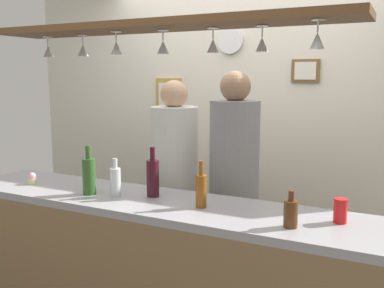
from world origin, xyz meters
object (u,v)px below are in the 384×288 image
at_px(picture_frame_upper_small, 305,71).
at_px(bottle_beer_brown_stubby, 291,213).
at_px(drink_can, 340,211).
at_px(picture_frame_caricature, 169,97).
at_px(person_left_white_patterned_shirt, 175,173).
at_px(person_right_grey_shirt, 234,173).
at_px(bottle_soda_clear, 115,181).
at_px(bottle_champagne_green, 89,175).
at_px(bottle_wine_dark_red, 153,177).
at_px(cupcake, 32,179).
at_px(bottle_beer_amber_tall, 201,189).
at_px(wall_clock, 230,41).

bearing_deg(picture_frame_upper_small, bottle_beer_brown_stubby, -79.40).
relative_size(drink_can, picture_frame_upper_small, 0.55).
distance_m(bottle_beer_brown_stubby, picture_frame_caricature, 2.19).
distance_m(person_left_white_patterned_shirt, picture_frame_caricature, 1.04).
distance_m(person_right_grey_shirt, bottle_soda_clear, 0.84).
bearing_deg(bottle_champagne_green, bottle_wine_dark_red, 19.36).
bearing_deg(picture_frame_caricature, bottle_soda_clear, -72.71).
xyz_separation_m(bottle_champagne_green, picture_frame_upper_small, (0.96, 1.48, 0.64)).
bearing_deg(bottle_soda_clear, person_right_grey_shirt, 53.51).
height_order(person_right_grey_shirt, picture_frame_upper_small, picture_frame_upper_small).
distance_m(person_right_grey_shirt, cupcake, 1.36).
relative_size(bottle_wine_dark_red, cupcake, 3.85).
bearing_deg(person_right_grey_shirt, picture_frame_upper_small, 69.02).
bearing_deg(picture_frame_upper_small, drink_can, -70.07).
xyz_separation_m(person_left_white_patterned_shirt, person_right_grey_shirt, (0.46, -0.00, 0.04)).
height_order(drink_can, cupcake, drink_can).
bearing_deg(bottle_beer_amber_tall, person_left_white_patterned_shirt, 128.80).
height_order(bottle_soda_clear, bottle_beer_amber_tall, bottle_beer_amber_tall).
height_order(person_right_grey_shirt, cupcake, person_right_grey_shirt).
bearing_deg(drink_can, bottle_wine_dark_red, -179.66).
relative_size(person_left_white_patterned_shirt, cupcake, 21.79).
bearing_deg(bottle_beer_amber_tall, bottle_wine_dark_red, 169.09).
height_order(bottle_soda_clear, bottle_beer_brown_stubby, bottle_soda_clear).
height_order(person_left_white_patterned_shirt, picture_frame_caricature, picture_frame_caricature).
height_order(person_right_grey_shirt, bottle_beer_amber_tall, person_right_grey_shirt).
bearing_deg(bottle_wine_dark_red, picture_frame_upper_small, 66.41).
height_order(person_left_white_patterned_shirt, bottle_soda_clear, person_left_white_patterned_shirt).
relative_size(person_right_grey_shirt, bottle_champagne_green, 5.88).
distance_m(bottle_wine_dark_red, bottle_beer_brown_stubby, 0.89).
relative_size(person_right_grey_shirt, picture_frame_caricature, 5.19).
distance_m(bottle_champagne_green, bottle_beer_brown_stubby, 1.24).
distance_m(person_right_grey_shirt, bottle_champagne_green, 0.98).
relative_size(bottle_beer_amber_tall, picture_frame_caricature, 0.76).
relative_size(bottle_wine_dark_red, bottle_beer_amber_tall, 1.15).
xyz_separation_m(bottle_beer_brown_stubby, cupcake, (-1.75, 0.06, -0.03)).
bearing_deg(bottle_wine_dark_red, drink_can, 0.34).
distance_m(person_left_white_patterned_shirt, picture_frame_upper_small, 1.31).
xyz_separation_m(person_left_white_patterned_shirt, bottle_champagne_green, (-0.20, -0.71, 0.11)).
relative_size(bottle_champagne_green, cupcake, 3.85).
bearing_deg(bottle_soda_clear, cupcake, -179.15).
bearing_deg(cupcake, drink_can, 3.23).
distance_m(bottle_soda_clear, bottle_beer_brown_stubby, 1.08).
distance_m(picture_frame_upper_small, wall_clock, 0.68).
xyz_separation_m(bottle_beer_amber_tall, drink_can, (0.72, 0.07, -0.04)).
bearing_deg(bottle_beer_brown_stubby, person_left_white_patterned_shirt, 144.30).
distance_m(bottle_beer_amber_tall, wall_clock, 1.72).
xyz_separation_m(bottle_beer_brown_stubby, wall_clock, (-0.92, 1.51, 0.94)).
xyz_separation_m(bottle_soda_clear, bottle_beer_brown_stubby, (1.07, -0.07, -0.02)).
distance_m(bottle_champagne_green, drink_can, 1.45).
bearing_deg(person_left_white_patterned_shirt, bottle_beer_amber_tall, -51.20).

